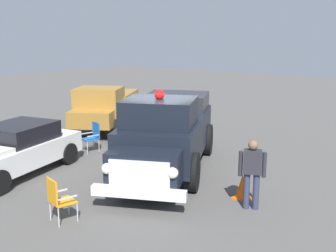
% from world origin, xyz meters
% --- Properties ---
extents(ground_plane, '(60.00, 60.00, 0.00)m').
position_xyz_m(ground_plane, '(0.00, 0.00, 0.00)').
color(ground_plane, '#514F4C').
extents(vintage_fire_truck, '(6.30, 4.60, 2.59)m').
position_xyz_m(vintage_fire_truck, '(-0.04, 0.21, 1.20)').
color(vintage_fire_truck, black).
rests_on(vintage_fire_truck, ground).
extents(classic_hot_rod, '(4.68, 2.84, 1.46)m').
position_xyz_m(classic_hot_rod, '(3.01, -3.11, 0.75)').
color(classic_hot_rod, black).
rests_on(classic_hot_rod, ground).
extents(parked_pickup, '(5.06, 3.95, 1.90)m').
position_xyz_m(parked_pickup, '(-2.89, -5.35, 0.99)').
color(parked_pickup, black).
rests_on(parked_pickup, ground).
extents(lawn_chair_near_truck, '(0.68, 0.68, 1.02)m').
position_xyz_m(lawn_chair_near_truck, '(-2.32, -1.45, 0.59)').
color(lawn_chair_near_truck, '#B7BABF').
rests_on(lawn_chair_near_truck, ground).
extents(lawn_chair_by_car, '(0.61, 0.62, 1.02)m').
position_xyz_m(lawn_chair_by_car, '(-0.14, -3.13, 0.59)').
color(lawn_chair_by_car, '#B7BABF').
rests_on(lawn_chair_by_car, ground).
extents(lawn_chair_spare, '(0.60, 0.61, 1.02)m').
position_xyz_m(lawn_chair_spare, '(4.23, 0.55, 0.59)').
color(lawn_chair_spare, '#B7BABF').
rests_on(lawn_chair_spare, ground).
extents(spectator_seated, '(0.61, 0.65, 1.29)m').
position_xyz_m(spectator_seated, '(-2.25, -1.34, 0.70)').
color(spectator_seated, '#383842').
rests_on(spectator_seated, ground).
extents(spectator_standing, '(0.42, 0.62, 1.68)m').
position_xyz_m(spectator_standing, '(0.97, 3.54, 0.96)').
color(spectator_standing, '#2D334C').
rests_on(spectator_standing, ground).
extents(traffic_cone, '(0.40, 0.40, 0.64)m').
position_xyz_m(traffic_cone, '(0.53, 3.07, 0.31)').
color(traffic_cone, orange).
rests_on(traffic_cone, ground).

